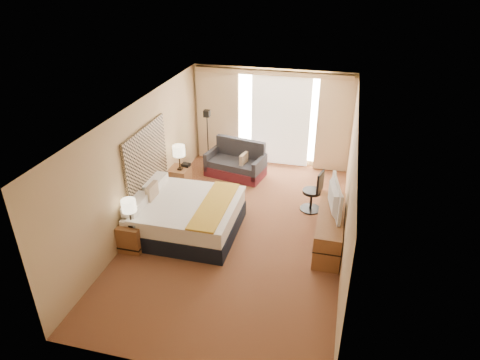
% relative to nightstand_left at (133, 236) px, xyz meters
% --- Properties ---
extents(floor, '(4.20, 7.00, 0.02)m').
position_rel_nightstand_left_xyz_m(floor, '(1.87, 1.05, -0.28)').
color(floor, maroon).
rests_on(floor, ground).
extents(ceiling, '(4.20, 7.00, 0.02)m').
position_rel_nightstand_left_xyz_m(ceiling, '(1.87, 1.05, 2.33)').
color(ceiling, white).
rests_on(ceiling, wall_back).
extents(wall_back, '(4.20, 0.02, 2.60)m').
position_rel_nightstand_left_xyz_m(wall_back, '(1.87, 4.55, 1.02)').
color(wall_back, tan).
rests_on(wall_back, ground).
extents(wall_front, '(4.20, 0.02, 2.60)m').
position_rel_nightstand_left_xyz_m(wall_front, '(1.87, -2.45, 1.02)').
color(wall_front, tan).
rests_on(wall_front, ground).
extents(wall_left, '(0.02, 7.00, 2.60)m').
position_rel_nightstand_left_xyz_m(wall_left, '(-0.23, 1.05, 1.02)').
color(wall_left, tan).
rests_on(wall_left, ground).
extents(wall_right, '(0.02, 7.00, 2.60)m').
position_rel_nightstand_left_xyz_m(wall_right, '(3.97, 1.05, 1.02)').
color(wall_right, tan).
rests_on(wall_right, ground).
extents(headboard, '(0.06, 1.85, 1.50)m').
position_rel_nightstand_left_xyz_m(headboard, '(-0.19, 1.25, 1.01)').
color(headboard, black).
rests_on(headboard, wall_left).
extents(nightstand_left, '(0.45, 0.52, 0.55)m').
position_rel_nightstand_left_xyz_m(nightstand_left, '(0.00, 0.00, 0.00)').
color(nightstand_left, '#9C6038').
rests_on(nightstand_left, floor).
extents(nightstand_right, '(0.45, 0.52, 0.55)m').
position_rel_nightstand_left_xyz_m(nightstand_right, '(0.00, 2.50, 0.00)').
color(nightstand_right, '#9C6038').
rests_on(nightstand_right, floor).
extents(media_dresser, '(0.50, 1.80, 0.70)m').
position_rel_nightstand_left_xyz_m(media_dresser, '(3.70, 1.05, 0.07)').
color(media_dresser, '#9C6038').
rests_on(media_dresser, floor).
extents(window, '(2.30, 0.02, 2.30)m').
position_rel_nightstand_left_xyz_m(window, '(2.12, 4.52, 1.04)').
color(window, white).
rests_on(window, wall_back).
extents(curtains, '(4.12, 0.19, 2.56)m').
position_rel_nightstand_left_xyz_m(curtains, '(1.87, 4.44, 1.13)').
color(curtains, beige).
rests_on(curtains, floor).
extents(bed, '(2.07, 1.89, 1.01)m').
position_rel_nightstand_left_xyz_m(bed, '(0.81, 0.79, 0.09)').
color(bed, black).
rests_on(bed, floor).
extents(loveseat, '(1.59, 1.06, 0.92)m').
position_rel_nightstand_left_xyz_m(loveseat, '(1.16, 3.54, 0.03)').
color(loveseat, '#54181E').
rests_on(loveseat, floor).
extents(floor_lamp, '(0.21, 0.21, 1.65)m').
position_rel_nightstand_left_xyz_m(floor_lamp, '(0.35, 3.71, 0.89)').
color(floor_lamp, black).
rests_on(floor_lamp, floor).
extents(desk_chair, '(0.47, 0.47, 0.97)m').
position_rel_nightstand_left_xyz_m(desk_chair, '(3.28, 2.26, 0.16)').
color(desk_chair, black).
rests_on(desk_chair, floor).
extents(lamp_left, '(0.27, 0.27, 0.58)m').
position_rel_nightstand_left_xyz_m(lamp_left, '(0.04, -0.08, 0.72)').
color(lamp_left, black).
rests_on(lamp_left, nightstand_left).
extents(lamp_right, '(0.29, 0.29, 0.62)m').
position_rel_nightstand_left_xyz_m(lamp_right, '(0.05, 2.43, 0.76)').
color(lamp_right, black).
rests_on(lamp_right, nightstand_right).
extents(tissue_box, '(0.13, 0.13, 0.12)m').
position_rel_nightstand_left_xyz_m(tissue_box, '(0.09, -0.06, 0.33)').
color(tissue_box, '#8AAAD6').
rests_on(tissue_box, nightstand_left).
extents(telephone, '(0.22, 0.18, 0.08)m').
position_rel_nightstand_left_xyz_m(telephone, '(0.12, 2.64, 0.31)').
color(telephone, black).
rests_on(telephone, nightstand_right).
extents(television, '(0.33, 1.09, 0.63)m').
position_rel_nightstand_left_xyz_m(television, '(3.65, 1.14, 0.74)').
color(television, black).
rests_on(television, media_dresser).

